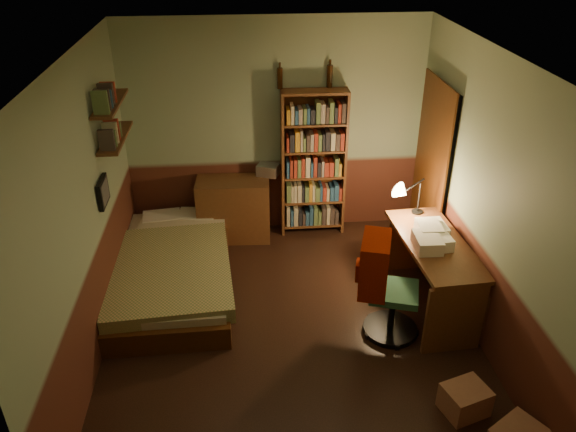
{
  "coord_description": "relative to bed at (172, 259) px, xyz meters",
  "views": [
    {
      "loc": [
        -0.4,
        -4.26,
        3.61
      ],
      "look_at": [
        0.0,
        0.25,
        1.1
      ],
      "focal_mm": 35.0,
      "sensor_mm": 36.0,
      "label": 1
    }
  ],
  "objects": [
    {
      "name": "floor",
      "position": [
        1.19,
        -0.82,
        -0.33
      ],
      "size": [
        3.5,
        4.0,
        0.02
      ],
      "primitive_type": "cube",
      "color": "black",
      "rests_on": "ground"
    },
    {
      "name": "ceiling",
      "position": [
        1.19,
        -0.82,
        2.29
      ],
      "size": [
        3.5,
        4.0,
        0.02
      ],
      "primitive_type": "cube",
      "color": "silver",
      "rests_on": "wall_back"
    },
    {
      "name": "wall_back",
      "position": [
        1.19,
        1.19,
        0.98
      ],
      "size": [
        3.5,
        0.02,
        2.6
      ],
      "primitive_type": "cube",
      "color": "gray",
      "rests_on": "ground"
    },
    {
      "name": "wall_left",
      "position": [
        -0.57,
        -0.82,
        0.98
      ],
      "size": [
        0.02,
        4.0,
        2.6
      ],
      "primitive_type": "cube",
      "color": "gray",
      "rests_on": "ground"
    },
    {
      "name": "wall_right",
      "position": [
        2.95,
        -0.82,
        0.98
      ],
      "size": [
        0.02,
        4.0,
        2.6
      ],
      "primitive_type": "cube",
      "color": "gray",
      "rests_on": "ground"
    },
    {
      "name": "wall_front",
      "position": [
        1.19,
        -2.83,
        0.98
      ],
      "size": [
        3.5,
        0.02,
        2.6
      ],
      "primitive_type": "cube",
      "color": "gray",
      "rests_on": "ground"
    },
    {
      "name": "doorway",
      "position": [
        2.91,
        0.48,
        0.68
      ],
      "size": [
        0.06,
        0.9,
        2.0
      ],
      "primitive_type": "cube",
      "color": "black",
      "rests_on": "ground"
    },
    {
      "name": "door_trim",
      "position": [
        2.88,
        0.48,
        0.68
      ],
      "size": [
        0.02,
        0.98,
        2.08
      ],
      "primitive_type": "cube",
      "color": "#3D1F0A",
      "rests_on": "ground"
    },
    {
      "name": "bed",
      "position": [
        0.0,
        0.0,
        0.0
      ],
      "size": [
        1.21,
        2.21,
        0.65
      ],
      "primitive_type": "cube",
      "rotation": [
        0.0,
        0.0,
        0.02
      ],
      "color": "olive",
      "rests_on": "ground"
    },
    {
      "name": "dresser",
      "position": [
        0.66,
        0.94,
        0.06
      ],
      "size": [
        0.89,
        0.47,
        0.77
      ],
      "primitive_type": "cube",
      "rotation": [
        0.0,
        0.0,
        -0.05
      ],
      "color": "#563119",
      "rests_on": "ground"
    },
    {
      "name": "mini_stereo",
      "position": [
        1.1,
        1.07,
        0.51
      ],
      "size": [
        0.3,
        0.27,
        0.13
      ],
      "primitive_type": "cube",
      "rotation": [
        0.0,
        0.0,
        -0.39
      ],
      "color": "#B2B2B7",
      "rests_on": "dresser"
    },
    {
      "name": "bookshelf",
      "position": [
        1.64,
        1.03,
        0.58
      ],
      "size": [
        0.78,
        0.25,
        1.8
      ],
      "primitive_type": "cube",
      "rotation": [
        0.0,
        0.0,
        -0.01
      ],
      "color": "#563119",
      "rests_on": "ground"
    },
    {
      "name": "bottle_left",
      "position": [
        1.25,
        1.14,
        1.6
      ],
      "size": [
        0.08,
        0.08,
        0.23
      ],
      "primitive_type": "cylinder",
      "rotation": [
        0.0,
        0.0,
        -0.43
      ],
      "color": "black",
      "rests_on": "bookshelf"
    },
    {
      "name": "bottle_right",
      "position": [
        1.81,
        1.14,
        1.61
      ],
      "size": [
        0.07,
        0.07,
        0.25
      ],
      "primitive_type": "cylinder",
      "rotation": [
        0.0,
        0.0,
        0.07
      ],
      "color": "black",
      "rests_on": "bookshelf"
    },
    {
      "name": "desk",
      "position": [
        2.63,
        -0.6,
        0.05
      ],
      "size": [
        0.67,
        1.44,
        0.75
      ],
      "primitive_type": "cube",
      "rotation": [
        0.0,
        0.0,
        0.07
      ],
      "color": "#563119",
      "rests_on": "ground"
    },
    {
      "name": "paper_stack",
      "position": [
        2.51,
        -0.69,
        0.49
      ],
      "size": [
        0.25,
        0.33,
        0.13
      ],
      "primitive_type": "cube",
      "rotation": [
        0.0,
        0.0,
        -0.03
      ],
      "color": "silver",
      "rests_on": "desk"
    },
    {
      "name": "desk_lamp",
      "position": [
        2.62,
        0.01,
        0.72
      ],
      "size": [
        0.21,
        0.21,
        0.58
      ],
      "primitive_type": "cone",
      "rotation": [
        0.0,
        0.0,
        0.22
      ],
      "color": "black",
      "rests_on": "desk"
    },
    {
      "name": "office_chair",
      "position": [
        2.14,
        -0.98,
        0.2
      ],
      "size": [
        0.64,
        0.6,
        1.06
      ],
      "primitive_type": "cube",
      "rotation": [
        0.0,
        0.0,
        -0.3
      ],
      "color": "#2C6040",
      "rests_on": "ground"
    },
    {
      "name": "red_jacket",
      "position": [
        1.88,
        -1.04,
        1.0
      ],
      "size": [
        0.37,
        0.51,
        0.54
      ],
      "primitive_type": "cube",
      "rotation": [
        0.0,
        0.0,
        -0.3
      ],
      "color": "#901901",
      "rests_on": "office_chair"
    },
    {
      "name": "wall_shelf_lower",
      "position": [
        -0.45,
        0.28,
        1.28
      ],
      "size": [
        0.2,
        0.9,
        0.03
      ],
      "primitive_type": "cube",
      "color": "#563119",
      "rests_on": "wall_left"
    },
    {
      "name": "wall_shelf_upper",
      "position": [
        -0.45,
        0.28,
        1.63
      ],
      "size": [
        0.2,
        0.9,
        0.03
      ],
      "primitive_type": "cube",
      "color": "#563119",
      "rests_on": "wall_left"
    },
    {
      "name": "framed_picture",
      "position": [
        -0.53,
        -0.22,
        0.93
      ],
      "size": [
        0.04,
        0.32,
        0.26
      ],
      "primitive_type": "cube",
      "color": "black",
      "rests_on": "wall_left"
    },
    {
      "name": "cardboard_box_b",
      "position": [
        2.5,
        -1.99,
        -0.2
      ],
      "size": [
        0.41,
        0.37,
        0.24
      ],
      "primitive_type": "cube",
      "rotation": [
        0.0,
        0.0,
        0.31
      ],
      "color": "#926149",
      "rests_on": "ground"
    }
  ]
}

